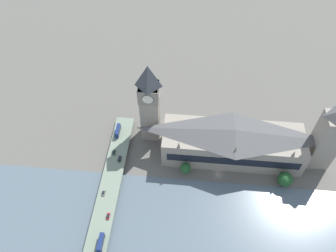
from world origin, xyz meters
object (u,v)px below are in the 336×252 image
at_px(double_decker_bus_lead, 101,242).
at_px(car_southbound_tail, 120,159).
at_px(victoria_tower, 328,138).
at_px(clock_tower, 150,101).
at_px(car_southbound_mid, 108,216).
at_px(car_northbound_tail, 104,193).
at_px(car_southbound_lead, 114,152).
at_px(road_bridge, 104,214).
at_px(parliament_hall, 232,143).
at_px(double_decker_bus_mid, 118,130).

relative_size(double_decker_bus_lead, car_southbound_tail, 2.18).
bearing_deg(double_decker_bus_lead, victoria_tower, -61.49).
height_order(clock_tower, car_southbound_mid, clock_tower).
relative_size(victoria_tower, double_decker_bus_lead, 5.49).
bearing_deg(victoria_tower, double_decker_bus_lead, 118.51).
relative_size(car_northbound_tail, car_southbound_lead, 0.90).
bearing_deg(road_bridge, car_southbound_lead, 3.00).
bearing_deg(car_southbound_tail, car_southbound_lead, 44.62).
height_order(clock_tower, car_southbound_lead, clock_tower).
height_order(double_decker_bus_lead, car_southbound_lead, double_decker_bus_lead).
relative_size(clock_tower, car_northbound_tail, 16.34).
bearing_deg(car_southbound_lead, road_bridge, -177.00).
bearing_deg(clock_tower, road_bridge, 162.75).
xyz_separation_m(parliament_hall, victoria_tower, (0.06, -57.96, 12.36)).
bearing_deg(double_decker_bus_lead, road_bridge, 9.06).
distance_m(double_decker_bus_lead, car_southbound_tail, 57.78).
distance_m(parliament_hall, road_bridge, 95.12).
distance_m(parliament_hall, double_decker_bus_lead, 104.15).
bearing_deg(car_southbound_mid, double_decker_bus_mid, 5.48).
xyz_separation_m(double_decker_bus_lead, car_southbound_lead, (62.69, 5.25, -1.96)).
xyz_separation_m(road_bridge, double_decker_bus_lead, (-18.29, -2.92, 3.50)).
xyz_separation_m(car_southbound_lead, car_southbound_mid, (-46.12, -5.69, -0.05)).
bearing_deg(victoria_tower, car_northbound_tail, 106.36).
height_order(car_southbound_lead, car_southbound_mid, car_southbound_lead).
distance_m(car_southbound_lead, car_southbound_tail, 6.95).
height_order(road_bridge, car_southbound_tail, car_southbound_tail).
relative_size(clock_tower, victoria_tower, 1.16).
xyz_separation_m(double_decker_bus_lead, double_decker_bus_mid, (80.44, 5.68, 0.07)).
height_order(double_decker_bus_lead, car_southbound_mid, double_decker_bus_lead).
distance_m(victoria_tower, double_decker_bus_lead, 152.34).
distance_m(road_bridge, car_northbound_tail, 13.58).
bearing_deg(parliament_hall, car_southbound_lead, 96.69).
xyz_separation_m(victoria_tower, car_southbound_tail, (-14.41, 133.20, -20.80)).
height_order(road_bridge, car_northbound_tail, car_northbound_tail).
bearing_deg(double_decker_bus_mid, victoria_tower, -93.43).
bearing_deg(car_southbound_mid, clock_tower, -14.24).
bearing_deg(car_southbound_tail, car_southbound_mid, -178.87).
bearing_deg(car_southbound_mid, car_southbound_tail, 1.13).
relative_size(parliament_hall, victoria_tower, 1.68).
bearing_deg(parliament_hall, double_decker_bus_lead, 133.91).
bearing_deg(double_decker_bus_lead, double_decker_bus_mid, 4.04).
xyz_separation_m(parliament_hall, car_southbound_lead, (-9.40, 80.13, -8.46)).
bearing_deg(clock_tower, double_decker_bus_mid, 101.62).
relative_size(double_decker_bus_mid, car_southbound_lead, 2.34).
xyz_separation_m(victoria_tower, car_southbound_lead, (-9.46, 138.09, -20.82)).
xyz_separation_m(victoria_tower, road_bridge, (-53.86, 135.76, -22.36)).
xyz_separation_m(road_bridge, car_northbound_tail, (13.22, 2.71, 1.53)).
bearing_deg(car_southbound_tail, parliament_hall, -79.20).
relative_size(clock_tower, double_decker_bus_mid, 6.30).
relative_size(victoria_tower, double_decker_bus_mid, 5.45).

